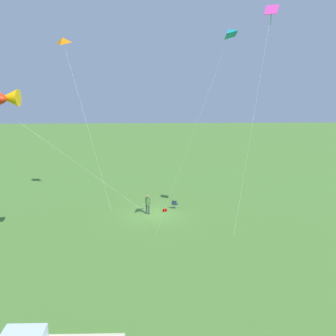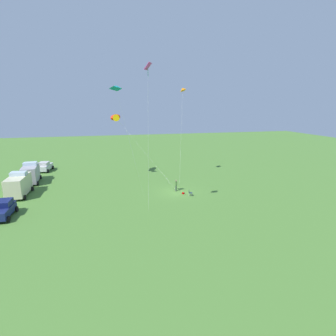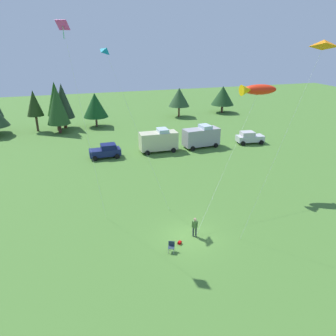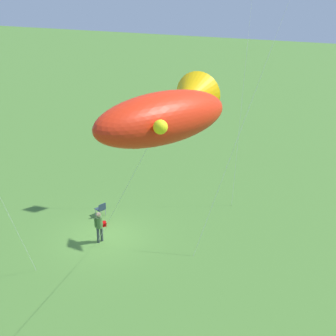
% 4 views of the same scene
% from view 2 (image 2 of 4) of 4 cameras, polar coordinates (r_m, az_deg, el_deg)
% --- Properties ---
extents(ground_plane, '(160.00, 160.00, 0.00)m').
position_cam_2_polar(ground_plane, '(38.95, 1.87, -5.24)').
color(ground_plane, '#48752F').
extents(person_kite_flyer, '(0.50, 0.45, 1.74)m').
position_cam_2_polar(person_kite_flyer, '(39.08, 1.77, -3.60)').
color(person_kite_flyer, '#333D3C').
rests_on(person_kite_flyer, ground).
extents(folding_chair, '(0.63, 0.63, 0.82)m').
position_cam_2_polar(folding_chair, '(37.38, 4.80, -5.31)').
color(folding_chair, '#233342').
rests_on(folding_chair, ground).
extents(backpack_on_grass, '(0.39, 0.38, 0.22)m').
position_cam_2_polar(backpack_on_grass, '(38.13, 3.33, -5.50)').
color(backpack_on_grass, '#A70505').
rests_on(backpack_on_grass, ground).
extents(car_navy_hatch, '(4.21, 2.22, 1.89)m').
position_cam_2_polar(car_navy_hatch, '(35.57, -32.32, -7.63)').
color(car_navy_hatch, '#151F51').
rests_on(car_navy_hatch, ground).
extents(van_camper_beige, '(5.43, 2.66, 3.34)m').
position_cam_2_polar(van_camper_beige, '(42.47, -29.78, -3.16)').
color(van_camper_beige, beige).
rests_on(van_camper_beige, ground).
extents(van_motorhome_grey, '(5.58, 3.02, 3.34)m').
position_cam_2_polar(van_motorhome_grey, '(48.72, -27.74, -0.98)').
color(van_motorhome_grey, '#9B989F').
rests_on(van_motorhome_grey, ground).
extents(car_silver_compact, '(4.39, 2.65, 1.89)m').
position_cam_2_polar(car_silver_compact, '(56.27, -25.24, 0.32)').
color(car_silver_compact, silver).
rests_on(car_silver_compact, ground).
extents(kite_large_fish, '(11.75, 9.36, 11.09)m').
position_cam_2_polar(kite_large_fish, '(45.70, -11.33, 10.74)').
color(kite_large_fish, red).
rests_on(kite_large_fish, ground).
extents(kite_diamond_rainbow, '(2.50, 0.93, 16.64)m').
position_cam_2_polar(kite_diamond_rainbow, '(28.02, -4.40, 19.69)').
color(kite_diamond_rainbow, '#DC3AA2').
rests_on(kite_diamond_rainbow, ground).
extents(kite_delta_teal, '(5.18, 4.16, 14.79)m').
position_cam_2_polar(kite_delta_teal, '(30.97, -11.19, 16.75)').
color(kite_delta_teal, teal).
rests_on(kite_delta_teal, ground).
extents(kite_delta_orange, '(4.74, 2.19, 15.46)m').
position_cam_2_polar(kite_delta_orange, '(45.31, 3.08, 16.68)').
color(kite_delta_orange, orange).
rests_on(kite_delta_orange, ground).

